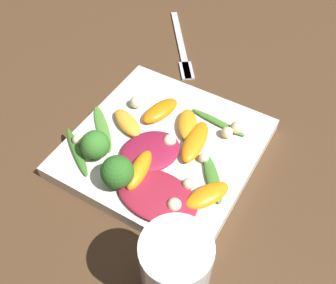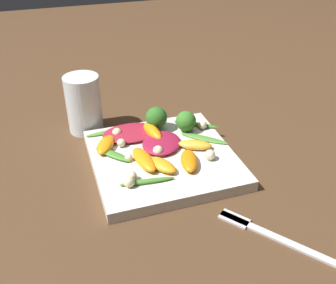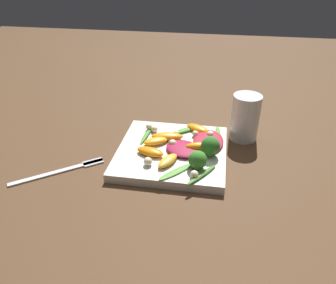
{
  "view_description": "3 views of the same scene",
  "coord_description": "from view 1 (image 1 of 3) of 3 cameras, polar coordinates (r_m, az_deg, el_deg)",
  "views": [
    {
      "loc": [
        0.18,
        -0.29,
        0.43
      ],
      "look_at": [
        0.01,
        -0.01,
        0.04
      ],
      "focal_mm": 42.0,
      "sensor_mm": 36.0,
      "label": 1
    },
    {
      "loc": [
        0.17,
        0.54,
        0.4
      ],
      "look_at": [
        -0.01,
        -0.0,
        0.04
      ],
      "focal_mm": 42.0,
      "sensor_mm": 36.0,
      "label": 2
    },
    {
      "loc": [
        -0.61,
        -0.09,
        0.41
      ],
      "look_at": [
        0.01,
        0.01,
        0.03
      ],
      "focal_mm": 35.0,
      "sensor_mm": 36.0,
      "label": 3
    }
  ],
  "objects": [
    {
      "name": "ground_plane",
      "position": [
        0.55,
        -0.54,
        -1.45
      ],
      "size": [
        2.4,
        2.4,
        0.0
      ],
      "primitive_type": "plane",
      "color": "#4C331E"
    },
    {
      "name": "plate",
      "position": [
        0.54,
        -0.55,
        -0.8
      ],
      "size": [
        0.24,
        0.24,
        0.02
      ],
      "color": "silver",
      "rests_on": "ground_plane"
    },
    {
      "name": "drinking_glass",
      "position": [
        0.4,
        1.09,
        -18.4
      ],
      "size": [
        0.07,
        0.07,
        0.11
      ],
      "color": "white",
      "rests_on": "ground_plane"
    },
    {
      "name": "fork",
      "position": [
        0.71,
        2.08,
        13.2
      ],
      "size": [
        0.13,
        0.17,
        0.01
      ],
      "color": "silver",
      "rests_on": "ground_plane"
    },
    {
      "name": "radicchio_leaf_0",
      "position": [
        0.52,
        -2.61,
        -1.35
      ],
      "size": [
        0.1,
        0.1,
        0.01
      ],
      "color": "maroon",
      "rests_on": "plate"
    },
    {
      "name": "radicchio_leaf_1",
      "position": [
        0.48,
        -1.62,
        -7.73
      ],
      "size": [
        0.11,
        0.07,
        0.01
      ],
      "color": "maroon",
      "rests_on": "plate"
    },
    {
      "name": "orange_segment_0",
      "position": [
        0.56,
        -1.14,
        4.57
      ],
      "size": [
        0.04,
        0.07,
        0.02
      ],
      "color": "orange",
      "rests_on": "plate"
    },
    {
      "name": "orange_segment_1",
      "position": [
        0.52,
        3.95,
        0.08
      ],
      "size": [
        0.04,
        0.08,
        0.02
      ],
      "color": "orange",
      "rests_on": "plate"
    },
    {
      "name": "orange_segment_2",
      "position": [
        0.48,
        5.72,
        -7.69
      ],
      "size": [
        0.05,
        0.07,
        0.02
      ],
      "color": "orange",
      "rests_on": "plate"
    },
    {
      "name": "orange_segment_3",
      "position": [
        0.49,
        -4.63,
        -3.84
      ],
      "size": [
        0.03,
        0.07,
        0.02
      ],
      "color": "orange",
      "rests_on": "plate"
    },
    {
      "name": "orange_segment_4",
      "position": [
        0.55,
        2.85,
        2.56
      ],
      "size": [
        0.05,
        0.06,
        0.01
      ],
      "color": "orange",
      "rests_on": "plate"
    },
    {
      "name": "orange_segment_5",
      "position": [
        0.55,
        -6.08,
        2.61
      ],
      "size": [
        0.06,
        0.05,
        0.01
      ],
      "color": "#FCAD33",
      "rests_on": "plate"
    },
    {
      "name": "broccoli_floret_0",
      "position": [
        0.51,
        -10.49,
        -0.43
      ],
      "size": [
        0.04,
        0.04,
        0.04
      ],
      "color": "#7A9E51",
      "rests_on": "plate"
    },
    {
      "name": "broccoli_floret_1",
      "position": [
        0.48,
        -7.36,
        -4.35
      ],
      "size": [
        0.04,
        0.04,
        0.05
      ],
      "color": "#84AD5B",
      "rests_on": "plate"
    },
    {
      "name": "arugula_sprig_0",
      "position": [
        0.56,
        7.24,
        2.87
      ],
      "size": [
        0.09,
        0.02,
        0.01
      ],
      "color": "#47842D",
      "rests_on": "plate"
    },
    {
      "name": "arugula_sprig_1",
      "position": [
        0.46,
        0.98,
        -11.84
      ],
      "size": [
        0.09,
        0.02,
        0.0
      ],
      "color": "#518E33",
      "rests_on": "plate"
    },
    {
      "name": "arugula_sprig_2",
      "position": [
        0.53,
        -13.12,
        -1.31
      ],
      "size": [
        0.08,
        0.06,
        0.01
      ],
      "color": "#3D7528",
      "rests_on": "plate"
    },
    {
      "name": "arugula_sprig_3",
      "position": [
        0.55,
        -9.48,
        1.97
      ],
      "size": [
        0.08,
        0.07,
        0.0
      ],
      "color": "#518E33",
      "rests_on": "plate"
    },
    {
      "name": "arugula_sprig_4",
      "position": [
        0.5,
        6.47,
        -5.17
      ],
      "size": [
        0.06,
        0.07,
        0.01
      ],
      "color": "#47842D",
      "rests_on": "plate"
    },
    {
      "name": "macadamia_nut_0",
      "position": [
        0.58,
        -4.65,
        5.82
      ],
      "size": [
        0.02,
        0.02,
        0.02
      ],
      "color": "beige",
      "rests_on": "plate"
    },
    {
      "name": "macadamia_nut_1",
      "position": [
        0.48,
        2.97,
        -6.09
      ],
      "size": [
        0.02,
        0.02,
        0.02
      ],
      "color": "beige",
      "rests_on": "plate"
    },
    {
      "name": "macadamia_nut_2",
      "position": [
        0.47,
        0.91,
        -9.12
      ],
      "size": [
        0.02,
        0.02,
        0.02
      ],
      "color": "beige",
      "rests_on": "plate"
    },
    {
      "name": "macadamia_nut_3",
      "position": [
        0.52,
        0.25,
        0.18
      ],
      "size": [
        0.02,
        0.02,
        0.02
      ],
      "color": "beige",
      "rests_on": "plate"
    },
    {
      "name": "macadamia_nut_4",
      "position": [
        0.54,
        -12.89,
        0.37
      ],
      "size": [
        0.02,
        0.02,
        0.02
      ],
      "color": "beige",
      "rests_on": "plate"
    },
    {
      "name": "macadamia_nut_5",
      "position": [
        0.54,
        8.57,
        1.39
      ],
      "size": [
        0.02,
        0.02,
        0.02
      ],
      "color": "beige",
      "rests_on": "plate"
    },
    {
      "name": "macadamia_nut_6",
      "position": [
        0.55,
        9.93,
        2.09
      ],
      "size": [
        0.02,
        0.02,
        0.02
      ],
      "color": "beige",
      "rests_on": "plate"
    },
    {
      "name": "macadamia_nut_7",
      "position": [
        0.51,
        5.28,
        -2.19
      ],
      "size": [
        0.01,
        0.01,
        0.01
      ],
      "color": "beige",
      "rests_on": "plate"
    }
  ]
}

